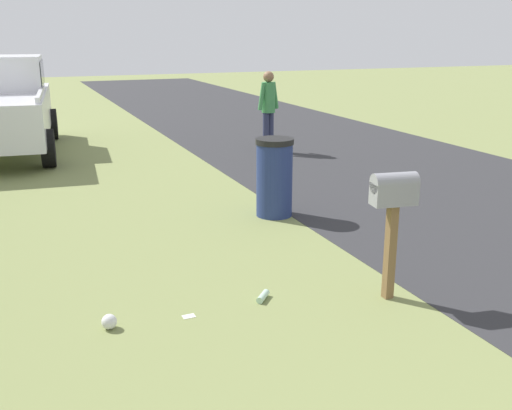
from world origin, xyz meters
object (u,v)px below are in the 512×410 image
Objects in this scene: mailbox at (394,200)px; pedestrian at (268,105)px; trash_bin at (274,177)px; pickup_truck at (3,103)px.

mailbox is 0.73× the size of pedestrian.
pickup_truck is at bearing 28.38° from trash_bin.
pedestrian is at bearing -5.69° from mailbox.
trash_bin is at bearing 138.45° from pedestrian.
pickup_truck reaches higher than mailbox.
pedestrian is at bearing -105.83° from pickup_truck.
mailbox is 7.81m from pedestrian.
pickup_truck is 7.55m from trash_bin.
pedestrian is (7.56, -1.95, 0.01)m from mailbox.
mailbox is at bearing -154.90° from pickup_truck.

